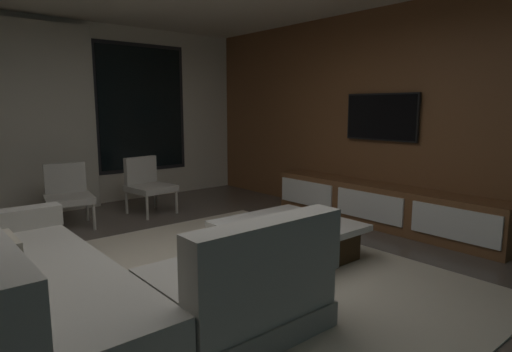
% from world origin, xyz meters
% --- Properties ---
extents(floor, '(9.20, 9.20, 0.00)m').
position_xyz_m(floor, '(0.00, 0.00, 0.00)').
color(floor, '#564C44').
extents(back_wall_with_window, '(6.60, 0.30, 2.70)m').
position_xyz_m(back_wall_with_window, '(-0.06, 3.62, 1.34)').
color(back_wall_with_window, beige).
rests_on(back_wall_with_window, floor).
extents(media_wall, '(0.12, 7.80, 2.70)m').
position_xyz_m(media_wall, '(3.06, 0.00, 1.35)').
color(media_wall, brown).
rests_on(media_wall, floor).
extents(area_rug, '(3.20, 3.80, 0.01)m').
position_xyz_m(area_rug, '(0.35, -0.10, 0.01)').
color(area_rug, beige).
rests_on(area_rug, floor).
extents(sectional_couch, '(1.98, 2.50, 0.82)m').
position_xyz_m(sectional_couch, '(-0.88, -0.16, 0.29)').
color(sectional_couch, gray).
rests_on(sectional_couch, floor).
extents(coffee_table, '(1.16, 1.16, 0.36)m').
position_xyz_m(coffee_table, '(1.07, -0.01, 0.19)').
color(coffee_table, '#32200E').
rests_on(coffee_table, floor).
extents(book_stack_on_coffee_table, '(0.29, 0.18, 0.06)m').
position_xyz_m(book_stack_on_coffee_table, '(0.97, -0.07, 0.39)').
color(book_stack_on_coffee_table, '#42458D').
rests_on(book_stack_on_coffee_table, coffee_table).
extents(accent_chair_near_window, '(0.61, 0.63, 0.78)m').
position_xyz_m(accent_chair_near_window, '(0.87, 2.59, 0.43)').
color(accent_chair_near_window, '#B2ADA0').
rests_on(accent_chair_near_window, floor).
extents(accent_chair_by_curtain, '(0.63, 0.64, 0.78)m').
position_xyz_m(accent_chair_by_curtain, '(-0.20, 2.58, 0.43)').
color(accent_chair_by_curtain, '#B2ADA0').
rests_on(accent_chair_by_curtain, floor).
extents(media_console, '(0.46, 3.10, 0.52)m').
position_xyz_m(media_console, '(2.77, 0.05, 0.25)').
color(media_console, brown).
rests_on(media_console, floor).
extents(mounted_tv, '(0.05, 1.02, 0.59)m').
position_xyz_m(mounted_tv, '(2.95, 0.25, 1.35)').
color(mounted_tv, black).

